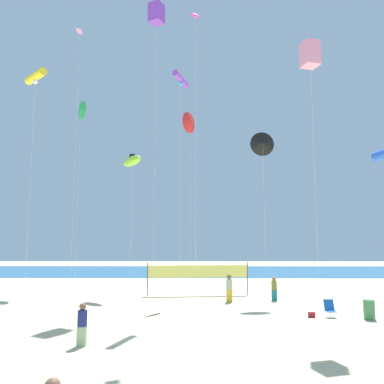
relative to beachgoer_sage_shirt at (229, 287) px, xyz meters
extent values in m
plane|color=beige|center=(-1.83, -9.49, -0.96)|extent=(120.00, 120.00, 0.00)
cube|color=#28608C|center=(-1.83, 26.25, -0.95)|extent=(120.00, 20.00, 0.01)
cube|color=gold|center=(0.00, 0.00, -0.55)|extent=(0.39, 0.23, 0.81)
cylinder|color=#99B28C|center=(0.00, 0.00, 0.20)|extent=(0.41, 0.41, 0.67)
sphere|color=brown|center=(0.00, 0.00, 0.68)|extent=(0.30, 0.30, 0.30)
cube|color=#99B28C|center=(-6.57, -10.89, -0.59)|extent=(0.35, 0.21, 0.73)
cylinder|color=navy|center=(-6.57, -10.89, 0.08)|extent=(0.37, 0.37, 0.61)
sphere|color=brown|center=(-6.57, -10.89, 0.52)|extent=(0.27, 0.27, 0.27)
cube|color=#19727A|center=(3.08, 0.66, -0.59)|extent=(0.35, 0.21, 0.72)
cylinder|color=olive|center=(3.08, 0.66, 0.07)|extent=(0.36, 0.36, 0.60)
sphere|color=#997051|center=(3.08, 0.66, 0.50)|extent=(0.27, 0.27, 0.27)
cube|color=#1959B2|center=(4.90, -5.18, -0.64)|extent=(0.52, 0.48, 0.03)
cube|color=#1959B2|center=(4.90, -4.89, -0.36)|extent=(0.52, 0.23, 0.57)
cylinder|color=silver|center=(4.90, -5.32, -0.80)|extent=(0.03, 0.03, 0.32)
cylinder|color=silver|center=(4.90, -5.04, -0.80)|extent=(0.03, 0.03, 0.32)
cylinder|color=#3F7F4C|center=(6.70, -5.64, -0.46)|extent=(0.56, 0.56, 0.98)
cylinder|color=#4C4C51|center=(-5.76, 2.88, 0.24)|extent=(0.08, 0.08, 2.40)
cylinder|color=#4C4C51|center=(1.67, 3.65, 0.24)|extent=(0.08, 0.08, 2.40)
cube|color=#EAE566|center=(-2.04, 3.26, 0.77)|extent=(7.44, 0.79, 0.90)
cube|color=maroon|center=(3.88, -5.16, -0.82)|extent=(0.35, 0.17, 0.28)
cylinder|color=silver|center=(2.68, 1.55, 4.57)|extent=(0.01, 0.01, 11.04)
cone|color=black|center=(2.68, 1.55, 10.09)|extent=(1.80, 0.53, 1.77)
cylinder|color=silver|center=(-12.47, -2.48, 6.28)|extent=(0.01, 0.01, 14.48)
cylinder|color=yellow|center=(-12.47, -2.48, 13.52)|extent=(1.94, 1.88, 0.52)
sphere|color=white|center=(-12.47, -2.48, 13.16)|extent=(0.31, 0.31, 0.31)
cylinder|color=silver|center=(-12.58, 7.64, 6.91)|extent=(0.01, 0.01, 15.73)
cone|color=green|center=(-12.58, 7.64, 14.78)|extent=(1.29, 1.44, 1.67)
cylinder|color=silver|center=(-11.15, 2.02, 9.07)|extent=(0.01, 0.01, 20.05)
pyramid|color=pink|center=(-11.13, 2.04, 19.15)|extent=(0.70, 0.70, 0.38)
cylinder|color=silver|center=(-2.62, 2.02, 5.43)|extent=(0.01, 0.01, 12.78)
cone|color=red|center=(-2.62, 2.02, 11.82)|extent=(1.13, 1.47, 1.61)
cylinder|color=silver|center=(-5.30, 2.60, 9.97)|extent=(0.01, 0.01, 21.85)
cube|color=purple|center=(-5.30, 2.60, 20.90)|extent=(1.35, 1.35, 1.59)
cylinder|color=silver|center=(-7.32, 4.43, 4.21)|extent=(0.01, 0.01, 10.34)
ellipsoid|color=#8CD833|center=(-7.32, 4.43, 9.38)|extent=(2.10, 2.09, 1.00)
cube|color=black|center=(-7.32, 4.43, 9.70)|extent=(0.43, 0.06, 0.53)
cylinder|color=silver|center=(4.06, -6.03, 6.10)|extent=(0.01, 0.01, 14.12)
cube|color=pink|center=(4.06, -6.03, 13.16)|extent=(1.06, 1.06, 1.36)
cylinder|color=silver|center=(-3.13, -2.92, 6.07)|extent=(0.01, 0.01, 14.05)
cylinder|color=purple|center=(-3.13, -2.92, 13.10)|extent=(0.96, 2.11, 0.38)
sphere|color=#26BFCC|center=(-3.13, -2.92, 12.81)|extent=(0.23, 0.23, 0.23)
cylinder|color=silver|center=(-2.21, -6.27, 7.18)|extent=(0.01, 0.01, 16.27)
pyramid|color=#D833A5|center=(-2.20, -6.28, 15.37)|extent=(0.59, 0.58, 0.25)
camera|label=1|loc=(-2.17, -26.48, 3.06)|focal=36.80mm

